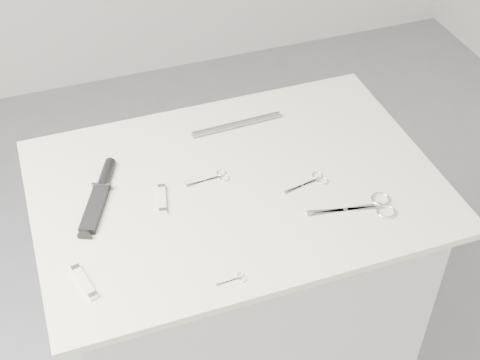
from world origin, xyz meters
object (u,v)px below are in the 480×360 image
object	(u,v)px
large_shears	(370,207)
pocket_knife_a	(84,282)
sheathed_knife	(100,192)
pocket_knife_b	(162,199)
plinth	(237,301)
embroidery_scissors_a	(312,181)
embroidery_scissors_b	(215,178)
tiny_scissors	(235,280)
metal_rail	(237,124)

from	to	relation	value
large_shears	pocket_knife_a	distance (m)	0.68
sheathed_knife	pocket_knife_b	xyz separation A→B (m)	(0.14, -0.07, -0.00)
pocket_knife_a	plinth	bearing A→B (deg)	-78.77
sheathed_knife	pocket_knife_b	distance (m)	0.15
embroidery_scissors_a	sheathed_knife	xyz separation A→B (m)	(-0.51, 0.13, 0.01)
plinth	pocket_knife_a	xyz separation A→B (m)	(-0.41, -0.19, 0.48)
embroidery_scissors_b	sheathed_knife	bearing A→B (deg)	168.81
plinth	tiny_scissors	xyz separation A→B (m)	(-0.10, -0.29, 0.47)
embroidery_scissors_b	pocket_knife_a	distance (m)	0.43
large_shears	tiny_scissors	xyz separation A→B (m)	(-0.38, -0.10, -0.00)
embroidery_scissors_b	pocket_knife_b	world-z (taller)	pocket_knife_b
pocket_knife_b	tiny_scissors	bearing A→B (deg)	-151.83
plinth	large_shears	distance (m)	0.58
pocket_knife_b	embroidery_scissors_b	bearing A→B (deg)	-64.80
tiny_scissors	pocket_knife_b	world-z (taller)	pocket_knife_b
pocket_knife_a	metal_rail	bearing A→B (deg)	-63.85
tiny_scissors	pocket_knife_b	bearing A→B (deg)	104.28
large_shears	embroidery_scissors_b	distance (m)	0.39
plinth	tiny_scissors	bearing A→B (deg)	-109.73
embroidery_scissors_b	metal_rail	world-z (taller)	metal_rail
tiny_scissors	pocket_knife_a	xyz separation A→B (m)	(-0.31, 0.10, 0.00)
embroidery_scissors_a	tiny_scissors	size ratio (longest dim) A/B	1.84
large_shears	pocket_knife_b	bearing A→B (deg)	168.46
large_shears	pocket_knife_a	world-z (taller)	pocket_knife_a
sheathed_knife	pocket_knife_b	world-z (taller)	sheathed_knife
large_shears	pocket_knife_a	size ratio (longest dim) A/B	2.04
plinth	pocket_knife_a	size ratio (longest dim) A/B	8.64
sheathed_knife	metal_rail	world-z (taller)	sheathed_knife
embroidery_scissors_a	embroidery_scissors_b	distance (m)	0.24
large_shears	metal_rail	xyz separation A→B (m)	(-0.20, 0.41, 0.01)
plinth	pocket_knife_b	xyz separation A→B (m)	(-0.19, 0.00, 0.48)
tiny_scissors	large_shears	bearing A→B (deg)	13.31
plinth	pocket_knife_b	world-z (taller)	pocket_knife_b
embroidery_scissors_b	pocket_knife_a	world-z (taller)	pocket_knife_a
large_shears	sheathed_knife	bearing A→B (deg)	167.40
embroidery_scissors_a	embroidery_scissors_b	world-z (taller)	same
pocket_knife_a	embroidery_scissors_b	bearing A→B (deg)	-72.01
embroidery_scissors_a	pocket_knife_b	bearing A→B (deg)	159.93
sheathed_knife	metal_rail	bearing A→B (deg)	-46.09
large_shears	embroidery_scissors_a	world-z (taller)	large_shears
embroidery_scissors_b	sheathed_knife	world-z (taller)	sheathed_knife
embroidery_scissors_b	tiny_scissors	xyz separation A→B (m)	(-0.06, -0.33, -0.00)
tiny_scissors	metal_rail	size ratio (longest dim) A/B	0.26
tiny_scissors	plinth	bearing A→B (deg)	68.35
sheathed_knife	metal_rail	distance (m)	0.43
tiny_scissors	pocket_knife_b	distance (m)	0.30
large_shears	tiny_scissors	world-z (taller)	large_shears
embroidery_scissors_b	metal_rail	distance (m)	0.22
embroidery_scissors_b	large_shears	bearing A→B (deg)	-39.01
sheathed_knife	plinth	bearing A→B (deg)	-78.23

